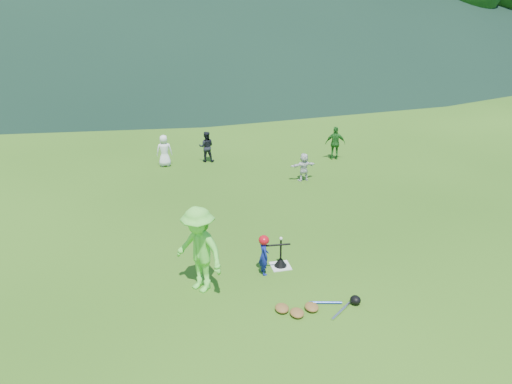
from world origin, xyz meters
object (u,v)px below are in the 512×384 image
fielder_b (206,147)px  fielder_c (335,143)px  equipment_pile (312,307)px  home_plate (280,266)px  batting_tee (281,262)px  fielder_a (164,151)px  fielder_d (304,167)px  adult_coach (199,250)px  batter_child (264,255)px

fielder_b → fielder_c: (4.80, -0.86, 0.05)m
fielder_b → equipment_pile: 9.89m
home_plate → batting_tee: size_ratio=0.66×
fielder_a → fielder_d: bearing=151.0°
fielder_b → fielder_c: 4.88m
adult_coach → fielder_c: size_ratio=1.52×
adult_coach → fielder_c: adult_coach is taller
fielder_b → equipment_pile: size_ratio=0.65×
equipment_pile → adult_coach: bearing=148.3°
fielder_a → fielder_b: fielder_a is taller
fielder_c → batting_tee: 8.34m
adult_coach → fielder_d: 7.21m
home_plate → batting_tee: 0.12m
equipment_pile → fielder_a: bearing=103.4°
fielder_c → batter_child: bearing=73.5°
fielder_a → fielder_d: (4.48, -2.61, -0.10)m
home_plate → fielder_b: size_ratio=0.39×
fielder_a → home_plate: bearing=106.5°
home_plate → fielder_d: 5.79m
home_plate → adult_coach: adult_coach is taller
home_plate → fielder_a: (-2.16, 7.90, 0.57)m
adult_coach → home_plate: bearing=66.7°
batting_tee → equipment_pile: bearing=-85.3°
batter_child → adult_coach: (-1.49, -0.30, 0.50)m
adult_coach → batting_tee: adult_coach is taller
adult_coach → fielder_a: bearing=143.5°
adult_coach → fielder_b: 8.67m
fielder_c → equipment_pile: (-4.06, -8.99, -0.57)m
fielder_d → home_plate: bearing=59.7°
adult_coach → batting_tee: 2.18m
fielder_c → batting_tee: (-4.20, -7.18, -0.51)m
fielder_b → fielder_d: 4.02m
batter_child → fielder_d: size_ratio=0.97×
adult_coach → fielder_b: adult_coach is taller
fielder_b → fielder_c: size_ratio=0.91×
batter_child → batting_tee: size_ratio=1.38×
home_plate → fielder_d: (2.32, 5.28, 0.47)m
adult_coach → equipment_pile: bearing=20.4°
batter_child → fielder_c: bearing=-35.0°
fielder_b → batting_tee: bearing=105.7°
fielder_d → batting_tee: fielder_d is taller
fielder_d → fielder_a: bearing=-36.9°
fielder_a → fielder_c: size_ratio=0.92×
adult_coach → fielder_a: adult_coach is taller
home_plate → fielder_c: fielder_c is taller
fielder_b → fielder_a: bearing=17.1°
fielder_d → fielder_b: bearing=-50.2°
fielder_b → batting_tee: fielder_b is taller
fielder_a → adult_coach: bearing=92.7°
home_plate → fielder_b: fielder_b is taller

